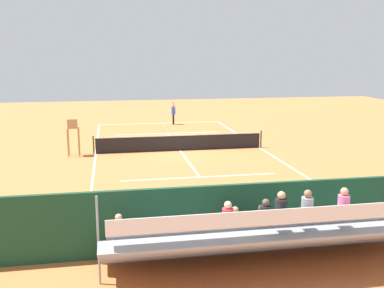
% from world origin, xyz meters
% --- Properties ---
extents(ground_plane, '(60.00, 60.00, 0.00)m').
position_xyz_m(ground_plane, '(0.00, 0.00, 0.00)').
color(ground_plane, '#C66B38').
extents(court_line_markings, '(10.10, 22.20, 0.01)m').
position_xyz_m(court_line_markings, '(0.00, -0.04, 0.00)').
color(court_line_markings, white).
rests_on(court_line_markings, ground).
extents(tennis_net, '(10.30, 0.10, 1.07)m').
position_xyz_m(tennis_net, '(0.00, 0.00, 0.50)').
color(tennis_net, black).
rests_on(tennis_net, ground).
extents(backdrop_wall, '(18.00, 0.16, 2.00)m').
position_xyz_m(backdrop_wall, '(0.00, 14.00, 1.00)').
color(backdrop_wall, '#194228').
rests_on(backdrop_wall, ground).
extents(bleacher_stand, '(9.06, 2.40, 2.48)m').
position_xyz_m(bleacher_stand, '(0.06, 15.36, 0.95)').
color(bleacher_stand, gray).
rests_on(bleacher_stand, ground).
extents(umpire_chair, '(0.67, 0.67, 2.14)m').
position_xyz_m(umpire_chair, '(6.20, 0.28, 1.31)').
color(umpire_chair, '#A88456').
rests_on(umpire_chair, ground).
extents(courtside_bench, '(1.80, 0.40, 0.93)m').
position_xyz_m(courtside_bench, '(-2.48, 13.27, 0.56)').
color(courtside_bench, '#9E754C').
rests_on(courtside_bench, ground).
extents(equipment_bag, '(0.90, 0.36, 0.36)m').
position_xyz_m(equipment_bag, '(-0.69, 13.40, 0.18)').
color(equipment_bag, '#B22D2D').
rests_on(equipment_bag, ground).
extents(tennis_player, '(0.37, 0.53, 1.93)m').
position_xyz_m(tennis_player, '(-1.04, -10.18, 1.02)').
color(tennis_player, black).
rests_on(tennis_player, ground).
extents(tennis_racket, '(0.40, 0.58, 0.03)m').
position_xyz_m(tennis_racket, '(-0.26, -9.55, 0.01)').
color(tennis_racket, black).
rests_on(tennis_racket, ground).
extents(tennis_ball_near, '(0.07, 0.07, 0.07)m').
position_xyz_m(tennis_ball_near, '(-2.57, -6.34, 0.03)').
color(tennis_ball_near, '#CCDB33').
rests_on(tennis_ball_near, ground).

